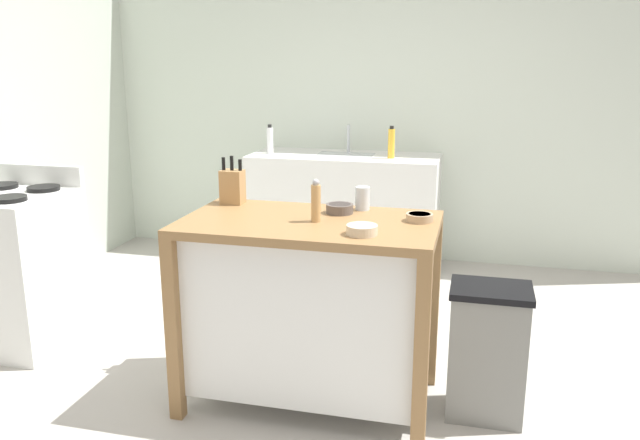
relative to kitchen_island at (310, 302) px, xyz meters
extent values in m
plane|color=#ADA8A0|center=(0.11, 0.07, -0.51)|extent=(5.94, 5.94, 0.00)
cube|color=silver|center=(0.11, 2.45, 0.79)|extent=(4.94, 0.10, 2.60)
cube|color=beige|center=(-2.36, 0.96, 0.79)|extent=(0.10, 2.98, 2.60)
cube|color=olive|center=(0.00, 0.00, 0.38)|extent=(1.17, 0.67, 0.04)
cube|color=silver|center=(0.00, 0.00, -0.02)|extent=(1.07, 0.57, 0.76)
cube|color=olive|center=(-0.55, -0.30, -0.07)|extent=(0.06, 0.06, 0.86)
cube|color=olive|center=(0.55, -0.30, -0.07)|extent=(0.06, 0.06, 0.86)
cube|color=olive|center=(-0.55, 0.30, -0.07)|extent=(0.06, 0.06, 0.86)
cube|color=olive|center=(0.55, 0.30, -0.07)|extent=(0.06, 0.06, 0.86)
cube|color=#AD7F4C|center=(-0.46, 0.23, 0.48)|extent=(0.11, 0.09, 0.17)
cylinder|color=black|center=(-0.51, 0.23, 0.60)|extent=(0.02, 0.02, 0.06)
cylinder|color=black|center=(-0.46, 0.23, 0.60)|extent=(0.02, 0.02, 0.07)
cylinder|color=black|center=(-0.42, 0.23, 0.60)|extent=(0.02, 0.02, 0.06)
cylinder|color=#564C47|center=(0.11, 0.16, 0.42)|extent=(0.13, 0.13, 0.04)
cylinder|color=#342D2A|center=(0.11, 0.16, 0.44)|extent=(0.11, 0.11, 0.01)
cylinder|color=tan|center=(0.49, 0.10, 0.42)|extent=(0.12, 0.12, 0.04)
cylinder|color=brown|center=(0.49, 0.10, 0.43)|extent=(0.10, 0.10, 0.01)
cylinder|color=beige|center=(0.28, -0.18, 0.42)|extent=(0.13, 0.13, 0.04)
cylinder|color=gray|center=(0.28, -0.18, 0.44)|extent=(0.11, 0.11, 0.01)
cylinder|color=silver|center=(0.20, 0.26, 0.46)|extent=(0.07, 0.07, 0.11)
cylinder|color=tan|center=(0.04, -0.02, 0.48)|extent=(0.04, 0.04, 0.17)
sphere|color=#99999E|center=(0.04, -0.02, 0.58)|extent=(0.03, 0.03, 0.03)
cube|color=slate|center=(0.82, 0.06, -0.21)|extent=(0.34, 0.26, 0.60)
cube|color=black|center=(0.82, 0.06, 0.11)|extent=(0.36, 0.28, 0.03)
cube|color=silver|center=(-0.28, 2.10, -0.06)|extent=(1.46, 0.60, 0.88)
cube|color=silver|center=(-0.28, 2.08, 0.36)|extent=(0.44, 0.36, 0.03)
cylinder|color=#B7BCC1|center=(-0.28, 2.24, 0.49)|extent=(0.02, 0.02, 0.22)
cylinder|color=white|center=(-0.86, 2.02, 0.48)|extent=(0.05, 0.05, 0.20)
cylinder|color=black|center=(-0.86, 2.02, 0.59)|extent=(0.03, 0.03, 0.02)
cylinder|color=yellow|center=(0.09, 2.02, 0.49)|extent=(0.05, 0.05, 0.22)
cylinder|color=black|center=(0.09, 2.02, 0.61)|extent=(0.03, 0.03, 0.02)
cube|color=silver|center=(-1.81, 0.22, -0.06)|extent=(0.60, 0.60, 0.88)
cube|color=silver|center=(-1.81, 0.50, 0.44)|extent=(0.60, 0.04, 0.12)
cylinder|color=black|center=(-1.67, 0.08, 0.39)|extent=(0.18, 0.18, 0.02)
cylinder|color=black|center=(-1.95, 0.36, 0.39)|extent=(0.18, 0.18, 0.02)
cylinder|color=black|center=(-1.67, 0.36, 0.39)|extent=(0.18, 0.18, 0.02)
camera|label=1|loc=(0.73, -2.73, 1.13)|focal=36.03mm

